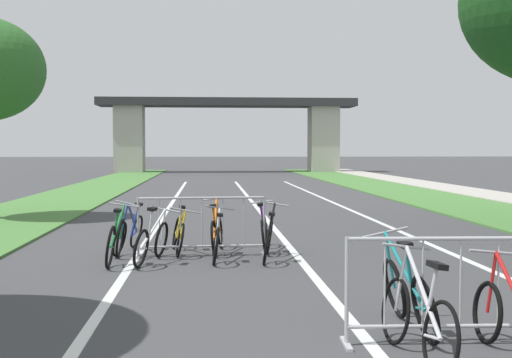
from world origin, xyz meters
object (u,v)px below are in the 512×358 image
bicycle_teal_2 (408,295)px  bicycle_white_5 (152,241)px  bicycle_purple_4 (265,231)px  bicycle_silver_10 (216,240)px  bicycle_yellow_6 (178,234)px  bicycle_orange_7 (217,232)px  bicycle_silver_0 (417,318)px  bicycle_black_1 (269,239)px  bicycle_green_3 (116,240)px  bicycle_red_9 (511,321)px  bicycle_blue_8 (129,232)px  crowd_barrier_nearest (460,291)px  crowd_barrier_second (202,227)px

bicycle_teal_2 → bicycle_white_5: (-2.99, 4.31, -0.02)m
bicycle_purple_4 → bicycle_silver_10: bicycle_purple_4 is taller
bicycle_yellow_6 → bicycle_orange_7: 0.70m
bicycle_silver_0 → bicycle_black_1: bicycle_silver_0 is taller
bicycle_teal_2 → bicycle_purple_4: 5.56m
bicycle_white_5 → bicycle_yellow_6: 1.09m
bicycle_yellow_6 → bicycle_silver_10: size_ratio=0.97×
bicycle_silver_0 → bicycle_green_3: 6.27m
bicycle_teal_2 → bicycle_red_9: size_ratio=1.08×
bicycle_silver_0 → bicycle_teal_2: size_ratio=0.97×
bicycle_yellow_6 → bicycle_blue_8: size_ratio=0.96×
bicycle_blue_8 → bicycle_silver_10: bicycle_blue_8 is taller
bicycle_green_3 → bicycle_purple_4: bicycle_green_3 is taller
crowd_barrier_nearest → bicycle_blue_8: bearing=123.0°
bicycle_silver_10 → bicycle_white_5: bearing=-170.4°
bicycle_silver_0 → bicycle_yellow_6: bicycle_silver_0 is taller
crowd_barrier_second → bicycle_blue_8: bearing=158.0°
bicycle_green_3 → bicycle_purple_4: size_ratio=1.08×
bicycle_orange_7 → bicycle_blue_8: 1.60m
bicycle_teal_2 → bicycle_silver_10: bicycle_teal_2 is taller
bicycle_purple_4 → bicycle_white_5: bicycle_white_5 is taller
bicycle_purple_4 → crowd_barrier_second: bearing=-147.1°
bicycle_silver_10 → crowd_barrier_second: bearing=120.7°
bicycle_black_1 → bicycle_purple_4: bicycle_black_1 is taller
crowd_barrier_nearest → bicycle_white_5: (-3.35, 4.82, -0.16)m
bicycle_purple_4 → bicycle_yellow_6: bicycle_purple_4 is taller
crowd_barrier_second → bicycle_white_5: bearing=-144.2°
bicycle_silver_10 → bicycle_silver_0: bearing=-71.9°
bicycle_yellow_6 → bicycle_silver_10: bearing=121.6°
bicycle_silver_0 → bicycle_blue_8: 7.17m
bicycle_black_1 → bicycle_orange_7: bearing=142.9°
bicycle_red_9 → bicycle_orange_7: bearing=111.4°
crowd_barrier_nearest → bicycle_blue_8: 7.09m
bicycle_black_1 → bicycle_silver_10: bearing=-173.9°
bicycle_orange_7 → bicycle_red_9: bearing=-60.9°
crowd_barrier_second → bicycle_teal_2: crowd_barrier_second is taller
crowd_barrier_second → bicycle_silver_10: bearing=-59.7°
bicycle_purple_4 → bicycle_blue_8: (-2.48, -0.03, 0.01)m
crowd_barrier_nearest → bicycle_red_9: 0.57m
bicycle_white_5 → bicycle_teal_2: bearing=-41.7°
bicycle_orange_7 → bicycle_teal_2: bearing=-63.3°
crowd_barrier_second → bicycle_white_5: size_ratio=1.36×
crowd_barrier_second → crowd_barrier_nearest: bearing=-64.9°
bicycle_yellow_6 → bicycle_orange_7: bicycle_orange_7 is taller
crowd_barrier_nearest → bicycle_purple_4: 6.13m
bicycle_silver_0 → bicycle_blue_8: (-3.30, 6.37, -0.01)m
bicycle_purple_4 → bicycle_silver_10: (-0.91, -0.98, -0.01)m
bicycle_teal_2 → bicycle_red_9: bearing=-56.7°
crowd_barrier_nearest → bicycle_silver_0: bearing=-143.0°
bicycle_black_1 → bicycle_green_3: 2.55m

